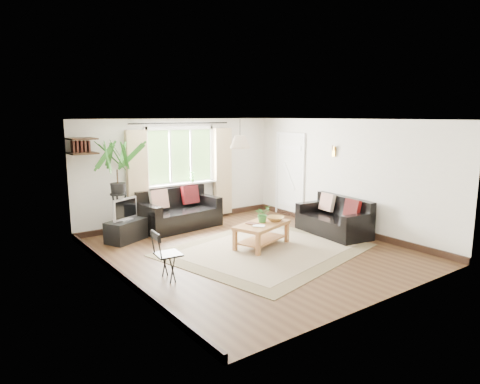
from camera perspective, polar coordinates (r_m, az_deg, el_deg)
floor at (r=7.99m, az=1.71°, el=-7.84°), size 5.50×5.50×0.00m
ceiling at (r=7.60m, az=1.80°, el=9.63°), size 5.50×5.50×0.00m
wall_back at (r=10.00m, az=-7.98°, el=2.77°), size 5.00×0.02×2.40m
wall_front at (r=5.83m, az=18.61°, el=-2.97°), size 5.00×0.02×2.40m
wall_left at (r=6.50m, az=-15.91°, el=-1.50°), size 0.02×5.50×2.40m
wall_right at (r=9.44m, az=13.83°, el=2.14°), size 0.02×5.50×2.40m
rug at (r=8.03m, az=3.40°, el=-7.69°), size 3.92×3.56×0.02m
window at (r=9.92m, az=-7.92°, el=4.75°), size 2.50×0.16×2.16m
door at (r=10.60m, az=6.65°, el=2.13°), size 0.06×0.96×2.06m
corner_shelf at (r=8.85m, az=-20.30°, el=5.78°), size 0.50×0.50×0.34m
pendant_lamp at (r=7.93m, az=0.00°, el=7.13°), size 0.36×0.36×0.54m
wall_sconce at (r=9.52m, az=12.31°, el=5.54°), size 0.12×0.12×0.28m
sofa_back at (r=9.56m, az=-8.05°, el=-2.36°), size 1.83×1.04×0.83m
sofa_right at (r=9.17m, az=12.33°, el=-3.30°), size 1.65×0.94×0.74m
coffee_table at (r=8.17m, az=2.91°, el=-5.77°), size 1.26×0.93×0.46m
table_plant at (r=8.18m, az=3.02°, el=-2.92°), size 0.31×0.28×0.32m
bowl at (r=8.32m, az=4.74°, el=-3.58°), size 0.46×0.46×0.08m
book_a at (r=7.82m, az=2.41°, el=-4.68°), size 0.26×0.27×0.02m
book_b at (r=7.99m, az=1.31°, el=-4.34°), size 0.21×0.25×0.02m
tv_stand at (r=8.83m, az=-14.95°, el=-5.00°), size 0.90×0.74×0.43m
tv at (r=8.73m, az=-15.08°, el=-2.17°), size 0.64×0.44×0.47m
palm_stand at (r=8.95m, az=-15.94°, el=0.30°), size 0.82×0.82×1.99m
folding_chair at (r=6.63m, az=-9.55°, el=-8.30°), size 0.44×0.44×0.78m
sill_plant at (r=10.03m, az=-6.38°, el=2.05°), size 0.14×0.10×0.27m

